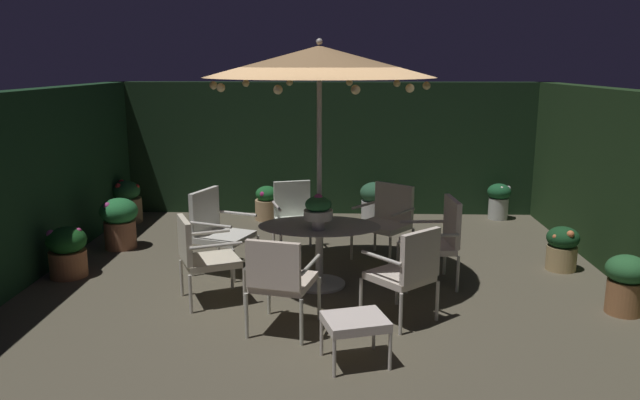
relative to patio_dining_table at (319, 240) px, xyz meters
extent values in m
cube|color=brown|center=(0.06, -0.12, -0.55)|extent=(7.48, 7.85, 0.02)
cube|color=black|center=(0.06, 3.66, 0.57)|extent=(7.48, 0.30, 2.23)
cube|color=#17351E|center=(-3.54, -0.12, 0.57)|extent=(0.30, 7.85, 2.23)
cylinder|color=silver|center=(0.00, 0.00, -0.53)|extent=(0.61, 0.61, 0.03)
cylinder|color=silver|center=(0.00, 0.00, -0.19)|extent=(0.09, 0.09, 0.70)
ellipsoid|color=#ADAAA1|center=(0.00, 0.00, 0.17)|extent=(1.41, 0.96, 0.03)
cylinder|color=beige|center=(0.00, 0.00, 0.71)|extent=(0.06, 0.06, 2.51)
cone|color=tan|center=(0.00, 0.00, 2.01)|extent=(2.53, 2.53, 0.34)
sphere|color=beige|center=(0.00, 0.00, 2.22)|extent=(0.07, 0.07, 0.07)
sphere|color=#F9DB8C|center=(1.16, -0.03, 1.76)|extent=(0.09, 0.09, 0.09)
sphere|color=#F9DB8C|center=(0.91, 0.72, 1.76)|extent=(0.09, 0.09, 0.09)
sphere|color=#F9DB8C|center=(0.34, 1.11, 1.76)|extent=(0.09, 0.09, 0.09)
sphere|color=#F9DB8C|center=(-0.41, 1.09, 1.76)|extent=(0.09, 0.09, 0.09)
sphere|color=#F9DB8C|center=(-0.91, 0.72, 1.76)|extent=(0.09, 0.09, 0.09)
sphere|color=#F9DB8C|center=(-1.16, -0.01, 1.76)|extent=(0.09, 0.09, 0.09)
sphere|color=#F9DB8C|center=(-0.96, -0.66, 1.76)|extent=(0.09, 0.09, 0.09)
sphere|color=#F9DB8C|center=(-0.34, -1.11, 1.76)|extent=(0.09, 0.09, 0.09)
sphere|color=#F9DB8C|center=(0.37, -1.10, 1.76)|extent=(0.09, 0.09, 0.09)
sphere|color=#F9DB8C|center=(0.90, -0.73, 1.76)|extent=(0.09, 0.09, 0.09)
cylinder|color=beige|center=(-0.01, -0.21, 0.25)|extent=(0.15, 0.15, 0.12)
cylinder|color=beige|center=(-0.01, -0.21, 0.36)|extent=(0.32, 0.32, 0.10)
ellipsoid|color=#276636|center=(-0.01, -0.21, 0.47)|extent=(0.29, 0.29, 0.18)
sphere|color=#AA4182|center=(-0.01, -0.21, 0.54)|extent=(0.10, 0.10, 0.10)
cylinder|color=beige|center=(-1.00, -0.16, -0.34)|extent=(0.04, 0.04, 0.42)
cylinder|color=beige|center=(-0.78, -0.64, -0.34)|extent=(0.04, 0.04, 0.42)
cylinder|color=beige|center=(-1.52, -0.39, -0.34)|extent=(0.04, 0.04, 0.42)
cylinder|color=beige|center=(-1.30, -0.88, -0.34)|extent=(0.04, 0.04, 0.42)
cube|color=beige|center=(-1.15, -0.52, -0.09)|extent=(0.72, 0.70, 0.07)
cube|color=beige|center=(-1.40, -0.63, 0.17)|extent=(0.26, 0.49, 0.46)
cylinder|color=beige|center=(-1.26, -0.27, 0.15)|extent=(0.52, 0.26, 0.04)
cylinder|color=beige|center=(-1.04, -0.76, 0.15)|extent=(0.52, 0.26, 0.04)
cylinder|color=beige|center=(-0.49, -0.87, -0.32)|extent=(0.04, 0.04, 0.45)
cylinder|color=beige|center=(0.03, -1.00, -0.32)|extent=(0.04, 0.04, 0.45)
cylinder|color=beige|center=(-0.64, -1.45, -0.32)|extent=(0.04, 0.04, 0.45)
cylinder|color=beige|center=(-0.11, -1.58, -0.32)|extent=(0.04, 0.04, 0.45)
cube|color=beige|center=(-0.30, -1.22, -0.06)|extent=(0.65, 0.69, 0.07)
cube|color=beige|center=(-0.37, -1.50, 0.20)|extent=(0.52, 0.18, 0.45)
cylinder|color=beige|center=(-0.56, -1.16, 0.14)|extent=(0.17, 0.56, 0.04)
cylinder|color=beige|center=(-0.04, -1.29, 0.14)|extent=(0.17, 0.56, 0.04)
cylinder|color=silver|center=(0.45, -0.91, -0.34)|extent=(0.04, 0.04, 0.42)
cylinder|color=silver|center=(0.85, -0.56, -0.34)|extent=(0.04, 0.04, 0.42)
cylinder|color=silver|center=(0.82, -1.33, -0.34)|extent=(0.04, 0.04, 0.42)
cylinder|color=silver|center=(1.22, -0.98, -0.34)|extent=(0.04, 0.04, 0.42)
cube|color=beige|center=(0.83, -0.95, -0.09)|extent=(0.75, 0.75, 0.07)
cube|color=beige|center=(1.01, -1.14, 0.19)|extent=(0.42, 0.38, 0.49)
cylinder|color=silver|center=(0.63, -1.12, 0.16)|extent=(0.38, 0.42, 0.04)
cylinder|color=silver|center=(1.03, -0.77, 0.16)|extent=(0.38, 0.42, 0.04)
cylinder|color=beige|center=(0.99, -0.22, -0.33)|extent=(0.04, 0.04, 0.42)
cylinder|color=beige|center=(0.94, 0.38, -0.33)|extent=(0.04, 0.04, 0.42)
cylinder|color=beige|center=(1.57, -0.18, -0.33)|extent=(0.04, 0.04, 0.42)
cylinder|color=beige|center=(1.52, 0.42, -0.33)|extent=(0.04, 0.04, 0.42)
cube|color=silver|center=(1.26, 0.10, -0.09)|extent=(0.61, 0.63, 0.07)
cube|color=silver|center=(1.53, 0.12, 0.21)|extent=(0.10, 0.58, 0.53)
cylinder|color=beige|center=(1.28, -0.20, 0.13)|extent=(0.56, 0.08, 0.04)
cylinder|color=beige|center=(1.23, 0.40, 0.13)|extent=(0.56, 0.08, 0.04)
cylinder|color=beige|center=(0.87, 0.58, -0.33)|extent=(0.04, 0.04, 0.42)
cylinder|color=beige|center=(0.39, 0.97, -0.33)|extent=(0.04, 0.04, 0.42)
cylinder|color=beige|center=(1.20, 0.99, -0.33)|extent=(0.04, 0.04, 0.42)
cylinder|color=beige|center=(0.72, 1.37, -0.33)|extent=(0.04, 0.04, 0.42)
cube|color=silver|center=(0.80, 0.98, -0.09)|extent=(0.79, 0.78, 0.07)
cube|color=silver|center=(0.95, 1.17, 0.19)|extent=(0.49, 0.41, 0.49)
cylinder|color=beige|center=(1.03, 0.79, 0.15)|extent=(0.35, 0.41, 0.04)
cylinder|color=beige|center=(0.56, 1.17, 0.15)|extent=(0.35, 0.41, 0.04)
cylinder|color=beige|center=(-0.03, 1.03, -0.34)|extent=(0.04, 0.04, 0.40)
cylinder|color=beige|center=(-0.53, 0.88, -0.34)|extent=(0.04, 0.04, 0.40)
cylinder|color=beige|center=(-0.18, 1.54, -0.34)|extent=(0.04, 0.04, 0.40)
cylinder|color=beige|center=(-0.68, 1.39, -0.34)|extent=(0.04, 0.04, 0.40)
cube|color=silver|center=(-0.35, 1.21, -0.11)|extent=(0.64, 0.65, 0.07)
cube|color=silver|center=(-0.43, 1.45, 0.17)|extent=(0.50, 0.20, 0.49)
cylinder|color=beige|center=(-0.10, 1.28, 0.13)|extent=(0.18, 0.50, 0.04)
cylinder|color=beige|center=(-0.61, 1.14, 0.13)|extent=(0.18, 0.50, 0.04)
cylinder|color=silver|center=(-0.80, 0.63, -0.34)|extent=(0.04, 0.04, 0.41)
cylinder|color=silver|center=(-1.02, 0.05, -0.34)|extent=(0.04, 0.04, 0.41)
cylinder|color=silver|center=(-1.34, 0.84, -0.34)|extent=(0.04, 0.04, 0.41)
cylinder|color=silver|center=(-1.56, 0.26, -0.34)|extent=(0.04, 0.04, 0.41)
cube|color=silver|center=(-1.18, 0.44, -0.10)|extent=(0.75, 0.76, 0.07)
cube|color=silver|center=(-1.44, 0.54, 0.20)|extent=(0.26, 0.57, 0.54)
cylinder|color=silver|center=(-1.07, 0.73, 0.13)|extent=(0.53, 0.23, 0.04)
cylinder|color=silver|center=(-1.29, 0.16, 0.13)|extent=(0.53, 0.23, 0.04)
cylinder|color=beige|center=(0.08, -1.77, -0.38)|extent=(0.03, 0.03, 0.34)
cylinder|color=beige|center=(0.55, -1.63, -0.38)|extent=(0.03, 0.03, 0.34)
cylinder|color=beige|center=(0.19, -2.16, -0.38)|extent=(0.03, 0.03, 0.34)
cylinder|color=beige|center=(0.66, -2.02, -0.38)|extent=(0.03, 0.03, 0.34)
cube|color=silver|center=(0.37, -1.90, -0.17)|extent=(0.63, 0.57, 0.08)
cylinder|color=tan|center=(-0.97, 3.06, -0.38)|extent=(0.40, 0.40, 0.33)
ellipsoid|color=#1E632C|center=(-0.97, 3.06, -0.11)|extent=(0.37, 0.37, 0.26)
sphere|color=#AE3987|center=(-0.82, 3.06, -0.06)|extent=(0.09, 0.09, 0.09)
sphere|color=#BB3984|center=(-1.00, 3.19, -0.09)|extent=(0.11, 0.11, 0.11)
sphere|color=#B92971|center=(-1.02, 2.92, -0.09)|extent=(0.09, 0.09, 0.09)
cylinder|color=beige|center=(2.87, 3.23, -0.37)|extent=(0.32, 0.32, 0.36)
ellipsoid|color=#1A532C|center=(2.87, 3.23, -0.08)|extent=(0.38, 0.38, 0.27)
sphere|color=silver|center=(3.03, 3.26, -0.03)|extent=(0.09, 0.09, 0.09)
sphere|color=silver|center=(2.90, 3.31, -0.08)|extent=(0.09, 0.09, 0.09)
sphere|color=silver|center=(2.75, 3.23, -0.05)|extent=(0.11, 0.11, 0.11)
sphere|color=beige|center=(2.88, 3.13, -0.02)|extent=(0.10, 0.10, 0.10)
cylinder|color=#A46648|center=(-2.84, 1.39, -0.35)|extent=(0.43, 0.43, 0.39)
ellipsoid|color=#257439|center=(-2.84, 1.39, -0.02)|extent=(0.52, 0.52, 0.36)
sphere|color=#C03271|center=(-2.65, 1.39, 0.04)|extent=(0.11, 0.11, 0.11)
sphere|color=#B72E77|center=(-2.94, 1.50, 0.05)|extent=(0.07, 0.07, 0.07)
sphere|color=#B03E84|center=(-2.94, 1.25, 0.09)|extent=(0.11, 0.11, 0.11)
cylinder|color=#A76D42|center=(3.18, -0.73, -0.37)|extent=(0.36, 0.36, 0.36)
ellipsoid|color=#2A6433|center=(3.18, -0.73, -0.07)|extent=(0.43, 0.43, 0.30)
sphere|color=#BF2F77|center=(3.29, -0.70, -0.06)|extent=(0.08, 0.08, 0.08)
sphere|color=#A42D89|center=(3.18, -0.62, -0.05)|extent=(0.06, 0.06, 0.06)
sphere|color=#B62A7E|center=(3.01, -0.69, -0.06)|extent=(0.07, 0.07, 0.07)
sphere|color=#B83B7B|center=(3.19, -0.84, -0.02)|extent=(0.08, 0.08, 0.08)
cylinder|color=#8D6D4C|center=(-3.23, 2.81, -0.34)|extent=(0.48, 0.48, 0.40)
ellipsoid|color=#266131|center=(-3.23, 2.81, -0.02)|extent=(0.45, 0.45, 0.31)
sphere|color=red|center=(-3.04, 2.82, 0.05)|extent=(0.07, 0.07, 0.07)
sphere|color=red|center=(-3.33, 2.93, 0.09)|extent=(0.09, 0.09, 0.09)
sphere|color=red|center=(-3.30, 2.68, 0.08)|extent=(0.09, 0.09, 0.09)
cylinder|color=silver|center=(0.81, 3.07, -0.38)|extent=(0.44, 0.44, 0.33)
ellipsoid|color=#285337|center=(0.81, 3.07, -0.08)|extent=(0.49, 0.49, 0.34)
sphere|color=#CC3643|center=(0.93, 3.08, 0.01)|extent=(0.08, 0.08, 0.08)
sphere|color=red|center=(0.81, 3.24, 0.02)|extent=(0.07, 0.07, 0.07)
sphere|color=#C33435|center=(0.68, 3.07, -0.07)|extent=(0.10, 0.10, 0.10)
sphere|color=#D92447|center=(0.82, 2.96, -0.06)|extent=(0.08, 0.08, 0.08)
cylinder|color=tan|center=(3.02, 0.65, -0.39)|extent=(0.37, 0.37, 0.30)
ellipsoid|color=#184421|center=(3.02, 0.65, -0.13)|extent=(0.40, 0.40, 0.28)
sphere|color=orange|center=(3.14, 0.64, -0.08)|extent=(0.08, 0.08, 0.08)
sphere|color=orange|center=(3.03, 0.81, -0.12)|extent=(0.09, 0.09, 0.09)
sphere|color=#E97A45|center=(2.94, 0.73, -0.08)|extent=(0.07, 0.07, 0.07)
sphere|color=#D97442|center=(2.89, 0.55, -0.09)|extent=(0.07, 0.07, 0.07)
sphere|color=#EC7A46|center=(3.05, 0.50, -0.04)|extent=(0.09, 0.09, 0.09)
cylinder|color=#A3633F|center=(-3.06, 0.20, -0.38)|extent=(0.44, 0.44, 0.32)
ellipsoid|color=#174D1C|center=(-3.06, 0.20, -0.09)|extent=(0.47, 0.47, 0.33)
sphere|color=#BC3A78|center=(-2.92, 0.25, 0.02)|extent=(0.07, 0.07, 0.07)
sphere|color=#B82A71|center=(-2.96, 0.36, -0.02)|extent=(0.08, 0.08, 0.08)
sphere|color=#AD437C|center=(-3.18, 0.34, -0.01)|extent=(0.10, 0.10, 0.10)
sphere|color=#AD458A|center=(-3.21, 0.14, 0.00)|extent=(0.10, 0.10, 0.10)
sphere|color=#A82E86|center=(-3.02, 0.10, -0.03)|extent=(0.07, 0.07, 0.07)
camera|label=1|loc=(0.22, -6.80, 2.00)|focal=34.46mm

